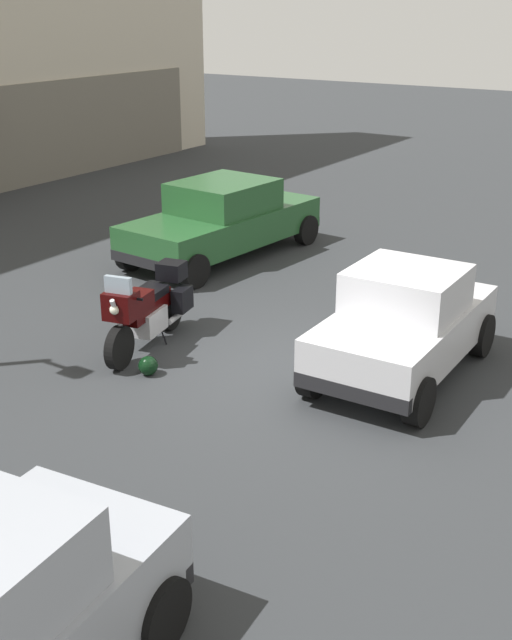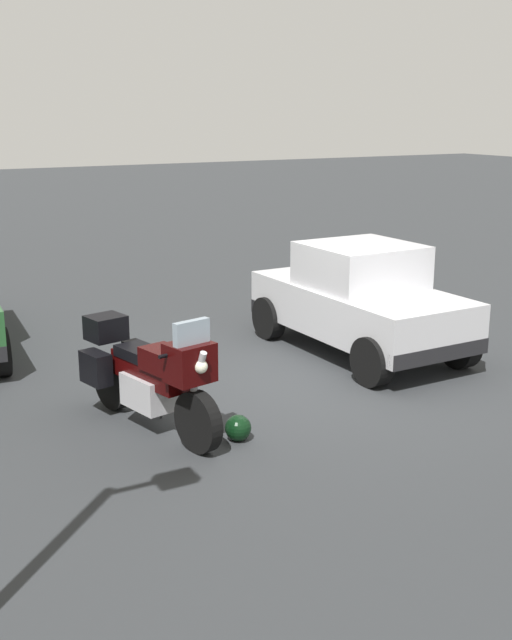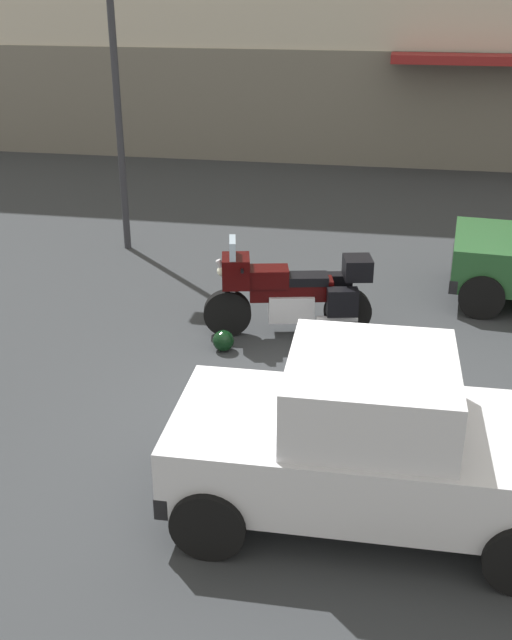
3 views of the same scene
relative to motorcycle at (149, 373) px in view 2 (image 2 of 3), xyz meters
name	(u,v)px [view 2 (image 2 of 3)]	position (x,y,z in m)	size (l,w,h in m)	color
ground_plane	(313,380)	(0.47, -2.40, -0.62)	(80.00, 80.00, 0.00)	#2D3033
motorcycle	(149,373)	(0.00, 0.00, 0.00)	(2.24, 1.00, 1.36)	black
helmet	(238,428)	(-0.79, -0.66, -0.48)	(0.28, 0.28, 0.28)	black
car_compact_side	(359,300)	(1.19, -3.63, 0.15)	(3.50, 1.77, 1.56)	silver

